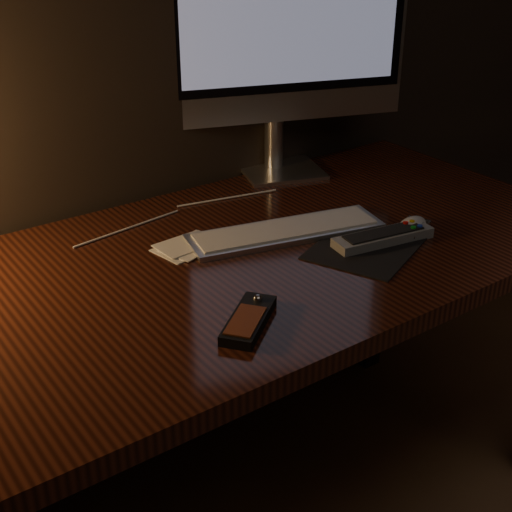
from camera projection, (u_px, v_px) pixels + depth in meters
desk at (214, 298)px, 1.54m from camera, size 1.60×0.75×0.75m
monitor at (286, 20)px, 1.69m from camera, size 0.60×0.24×0.65m
keyboard at (286, 231)px, 1.53m from camera, size 0.44×0.21×0.02m
mousepad at (366, 247)px, 1.47m from camera, size 0.29×0.27×0.00m
mouse at (412, 227)px, 1.54m from camera, size 0.11×0.09×0.02m
media_remote at (249, 320)px, 1.20m from camera, size 0.16×0.14×0.03m
tv_remote at (383, 237)px, 1.49m from camera, size 0.23×0.09×0.03m
papers at (188, 246)px, 1.47m from camera, size 0.15×0.11×0.01m
cable at (182, 214)px, 1.62m from camera, size 0.53×0.04×0.00m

